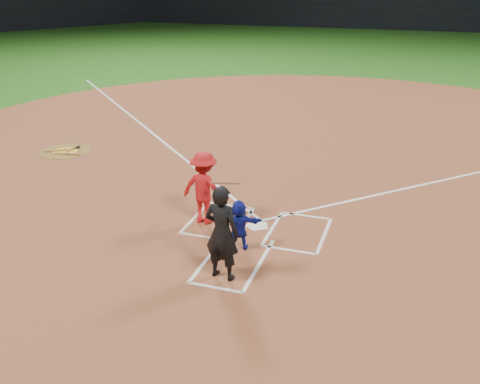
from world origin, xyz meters
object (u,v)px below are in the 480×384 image
(umpire, at_px, (222,233))
(batter_at_plate, at_px, (204,188))
(home_plate, at_px, (257,226))
(catcher, at_px, (239,225))
(on_deck_circle, at_px, (65,151))

(umpire, height_order, batter_at_plate, umpire)
(home_plate, distance_m, batter_at_plate, 1.54)
(catcher, height_order, umpire, umpire)
(catcher, relative_size, batter_at_plate, 0.64)
(home_plate, bearing_deg, batter_at_plate, 8.31)
(home_plate, distance_m, catcher, 1.30)
(umpire, bearing_deg, batter_at_plate, -52.63)
(home_plate, relative_size, catcher, 0.53)
(on_deck_circle, xyz_separation_m, batter_at_plate, (6.45, -3.56, 0.87))
(catcher, height_order, batter_at_plate, batter_at_plate)
(umpire, bearing_deg, home_plate, -82.38)
(home_plate, height_order, batter_at_plate, batter_at_plate)
(umpire, bearing_deg, catcher, -79.22)
(home_plate, height_order, umpire, umpire)
(on_deck_circle, relative_size, umpire, 0.88)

